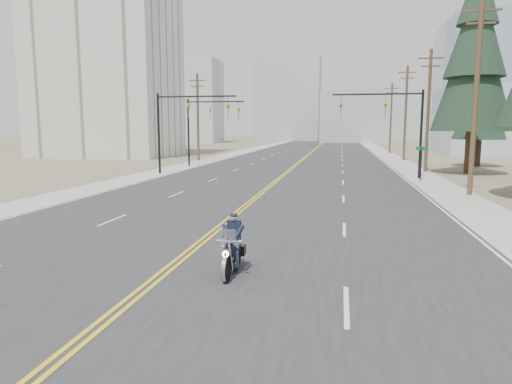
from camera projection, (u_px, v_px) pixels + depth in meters
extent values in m
plane|color=#776D56|center=(36.00, 379.00, 7.40)|extent=(400.00, 400.00, 0.00)
cube|color=#303033|center=(311.00, 152.00, 75.54)|extent=(20.00, 200.00, 0.01)
cube|color=#A5A5A0|center=(244.00, 152.00, 77.62)|extent=(3.00, 200.00, 0.01)
cube|color=#A5A5A0|center=(383.00, 153.00, 73.46)|extent=(3.00, 200.00, 0.01)
cylinder|color=black|center=(159.00, 134.00, 40.05)|extent=(0.20, 0.20, 7.00)
cylinder|color=black|center=(196.00, 96.00, 38.97)|extent=(7.00, 0.14, 0.14)
imported|color=#BF8C0C|center=(189.00, 104.00, 39.18)|extent=(0.21, 0.26, 1.30)
imported|color=#BF8C0C|center=(228.00, 104.00, 38.55)|extent=(0.21, 0.26, 1.30)
cylinder|color=black|center=(421.00, 135.00, 36.07)|extent=(0.20, 0.20, 7.00)
cylinder|color=black|center=(377.00, 94.00, 36.25)|extent=(7.00, 0.14, 0.14)
imported|color=#BF8C0C|center=(386.00, 102.00, 36.22)|extent=(0.21, 0.26, 1.30)
imported|color=#BF8C0C|center=(341.00, 103.00, 36.85)|extent=(0.21, 0.26, 1.30)
cylinder|color=black|center=(189.00, 133.00, 47.84)|extent=(0.20, 0.20, 7.00)
cylinder|color=black|center=(216.00, 102.00, 46.85)|extent=(6.00, 0.14, 0.14)
imported|color=#BF8C0C|center=(210.00, 108.00, 47.04)|extent=(0.21, 0.26, 1.30)
imported|color=#BF8C0C|center=(239.00, 108.00, 46.50)|extent=(0.21, 0.26, 1.30)
cylinder|color=black|center=(421.00, 164.00, 34.47)|extent=(0.06, 0.06, 2.60)
cube|color=#0C5926|center=(422.00, 148.00, 34.30)|extent=(0.90, 0.03, 0.25)
cylinder|color=brown|center=(476.00, 98.00, 26.72)|extent=(0.30, 0.30, 11.50)
cube|color=brown|center=(482.00, 10.00, 26.03)|extent=(2.20, 0.12, 0.12)
cube|color=brown|center=(481.00, 23.00, 26.13)|extent=(1.60, 0.12, 0.12)
cylinder|color=brown|center=(428.00, 112.00, 41.36)|extent=(0.30, 0.30, 11.00)
cube|color=brown|center=(431.00, 58.00, 40.70)|extent=(2.20, 0.12, 0.12)
cube|color=brown|center=(431.00, 66.00, 40.80)|extent=(1.60, 0.12, 0.12)
cylinder|color=brown|center=(406.00, 114.00, 55.93)|extent=(0.30, 0.30, 11.50)
cube|color=brown|center=(407.00, 72.00, 55.23)|extent=(2.20, 0.12, 0.12)
cube|color=brown|center=(407.00, 78.00, 55.33)|extent=(1.60, 0.12, 0.12)
cylinder|color=brown|center=(391.00, 118.00, 72.51)|extent=(0.30, 0.30, 11.00)
cube|color=brown|center=(392.00, 88.00, 71.85)|extent=(2.20, 0.12, 0.12)
cube|color=brown|center=(392.00, 93.00, 71.95)|extent=(1.60, 0.12, 0.12)
cylinder|color=brown|center=(198.00, 118.00, 55.65)|extent=(0.30, 0.30, 10.50)
cube|color=brown|center=(197.00, 80.00, 55.03)|extent=(2.20, 0.12, 0.12)
cube|color=brown|center=(197.00, 86.00, 55.12)|extent=(1.60, 0.12, 0.12)
cube|color=silver|center=(106.00, 49.00, 63.90)|extent=(18.00, 14.00, 30.00)
cube|color=#B7BCC6|center=(194.00, 102.00, 124.14)|extent=(14.00, 12.00, 22.00)
cube|color=#ADB2B7|center=(353.00, 117.00, 126.66)|extent=(18.00, 14.00, 14.00)
cube|color=#B7BCC6|center=(496.00, 106.00, 105.99)|extent=(16.00, 12.00, 18.00)
cube|color=#ADB2B7|center=(288.00, 99.00, 144.04)|extent=(20.00, 15.00, 26.00)
cube|color=#B7BCC6|center=(405.00, 122.00, 148.06)|extent=(14.00, 14.00, 12.00)
cube|color=#ADB2B7|center=(163.00, 115.00, 141.87)|extent=(12.00, 12.00, 16.00)
cylinder|color=#382619|center=(469.00, 152.00, 40.35)|extent=(0.66, 0.66, 3.75)
cone|color=black|center=(475.00, 65.00, 39.30)|extent=(6.75, 6.75, 11.25)
cone|color=black|center=(477.00, 27.00, 38.86)|extent=(5.06, 5.06, 8.44)
cylinder|color=#382619|center=(477.00, 153.00, 47.99)|extent=(0.66, 0.66, 2.84)
cone|color=#18301F|center=(481.00, 98.00, 47.20)|extent=(5.29, 5.29, 8.51)
cone|color=#18301F|center=(483.00, 74.00, 46.86)|extent=(3.97, 3.97, 6.38)
cone|color=#18301F|center=(484.00, 50.00, 46.53)|extent=(2.65, 2.65, 4.54)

